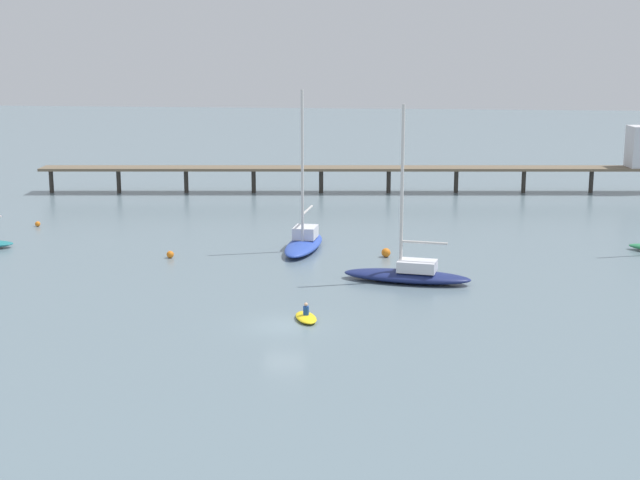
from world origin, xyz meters
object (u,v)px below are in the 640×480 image
(sailboat_blue, at_px, (304,241))
(mooring_buoy_near, at_px, (170,254))
(pier, at_px, (461,161))
(dinghy_yellow, at_px, (306,317))
(sailboat_navy, at_px, (408,272))
(mooring_buoy_inner, at_px, (386,253))
(mooring_buoy_mid, at_px, (38,224))

(sailboat_blue, height_order, mooring_buoy_near, sailboat_blue)
(pier, height_order, dinghy_yellow, pier)
(sailboat_navy, relative_size, mooring_buoy_inner, 17.25)
(mooring_buoy_inner, bearing_deg, sailboat_blue, 163.83)
(pier, xyz_separation_m, mooring_buoy_near, (-24.14, -36.74, -3.41))
(mooring_buoy_near, xyz_separation_m, mooring_buoy_inner, (17.25, 2.42, 0.08))
(dinghy_yellow, relative_size, mooring_buoy_inner, 3.97)
(sailboat_blue, bearing_deg, mooring_buoy_inner, -16.17)
(pier, bearing_deg, sailboat_navy, -96.63)
(pier, distance_m, mooring_buoy_mid, 47.77)
(mooring_buoy_mid, bearing_deg, dinghy_yellow, -42.56)
(pier, xyz_separation_m, mooring_buoy_inner, (-6.89, -34.33, -3.33))
(mooring_buoy_near, distance_m, mooring_buoy_inner, 17.42)
(dinghy_yellow, bearing_deg, mooring_buoy_near, 130.15)
(mooring_buoy_near, bearing_deg, sailboat_navy, -15.62)
(pier, bearing_deg, mooring_buoy_inner, -101.35)
(sailboat_navy, relative_size, dinghy_yellow, 4.35)
(sailboat_navy, relative_size, mooring_buoy_near, 21.69)
(dinghy_yellow, height_order, mooring_buoy_near, dinghy_yellow)
(dinghy_yellow, distance_m, mooring_buoy_mid, 39.80)
(dinghy_yellow, xyz_separation_m, mooring_buoy_inner, (4.08, 18.03, 0.16))
(dinghy_yellow, bearing_deg, sailboat_blue, 98.21)
(dinghy_yellow, height_order, mooring_buoy_mid, dinghy_yellow)
(mooring_buoy_inner, relative_size, mooring_buoy_mid, 1.48)
(mooring_buoy_inner, bearing_deg, pier, 78.65)
(pier, relative_size, mooring_buoy_mid, 145.13)
(pier, xyz_separation_m, dinghy_yellow, (-10.97, -52.36, -3.49))
(sailboat_navy, bearing_deg, mooring_buoy_near, 164.38)
(pier, bearing_deg, dinghy_yellow, -101.83)
(sailboat_blue, xyz_separation_m, mooring_buoy_near, (-10.27, -4.44, -0.47))
(mooring_buoy_mid, bearing_deg, pier, 32.27)
(sailboat_navy, xyz_separation_m, mooring_buoy_mid, (-35.39, 16.68, -0.47))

